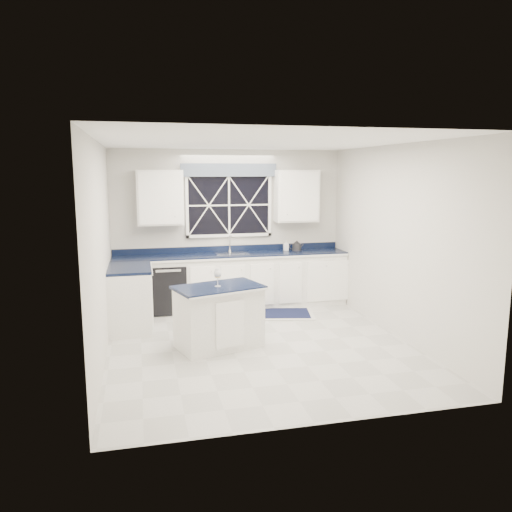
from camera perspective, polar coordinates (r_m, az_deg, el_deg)
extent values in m
plane|color=#AFAFAA|center=(6.89, 0.35, -10.08)|extent=(4.50, 4.50, 0.00)
cube|color=beige|center=(8.75, -3.13, 3.22)|extent=(4.00, 0.10, 2.70)
cube|color=white|center=(8.60, -2.72, -2.96)|extent=(3.98, 0.60, 0.90)
cube|color=white|center=(7.69, -14.19, -4.78)|extent=(0.60, 1.00, 0.90)
cube|color=black|center=(8.51, -2.74, 0.13)|extent=(3.98, 0.64, 0.04)
cube|color=black|center=(8.49, -10.05, -3.56)|extent=(0.60, 0.58, 0.82)
cube|color=black|center=(8.68, -3.12, 5.82)|extent=(1.40, 0.02, 1.00)
cube|color=slate|center=(8.60, -3.08, 9.79)|extent=(1.65, 0.04, 0.22)
cube|color=white|center=(8.40, -10.92, 6.56)|extent=(0.75, 0.34, 0.90)
cube|color=white|center=(8.82, 4.62, 6.84)|extent=(0.75, 0.34, 0.90)
cylinder|color=silver|center=(8.72, -3.01, 0.62)|extent=(0.05, 0.05, 0.04)
cylinder|color=silver|center=(8.70, -3.02, 1.53)|extent=(0.02, 0.02, 0.28)
cylinder|color=silver|center=(8.59, -2.92, 2.30)|extent=(0.02, 0.18, 0.02)
cube|color=white|center=(6.71, -4.27, -7.07)|extent=(1.20, 0.91, 0.80)
cube|color=black|center=(6.60, -4.31, -3.60)|extent=(1.27, 0.97, 0.04)
cube|color=beige|center=(8.29, 2.41, -6.62)|extent=(1.32, 0.96, 0.01)
cube|color=#0F1533|center=(8.28, 2.41, -6.55)|extent=(1.16, 0.80, 0.01)
cylinder|color=#2D2D2F|center=(8.86, 4.67, 1.03)|extent=(0.19, 0.19, 0.13)
cone|color=#2D2D2F|center=(8.85, 4.68, 1.61)|extent=(0.15, 0.15, 0.05)
torus|color=#2D2D2F|center=(8.86, 4.15, 1.09)|extent=(0.11, 0.04, 0.10)
cylinder|color=#2D2D2F|center=(8.87, 5.26, 1.14)|extent=(0.07, 0.03, 0.08)
cylinder|color=silver|center=(6.58, -4.39, -3.46)|extent=(0.08, 0.08, 0.01)
cylinder|color=silver|center=(6.56, -4.40, -2.90)|extent=(0.01, 0.01, 0.12)
ellipsoid|color=silver|center=(6.54, -4.41, -2.01)|extent=(0.10, 0.10, 0.12)
cylinder|color=#D6B971|center=(6.54, -4.40, -2.20)|extent=(0.08, 0.08, 0.05)
imported|color=silver|center=(8.86, 3.44, 1.23)|extent=(0.09, 0.09, 0.19)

